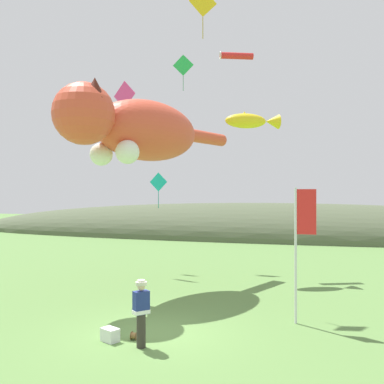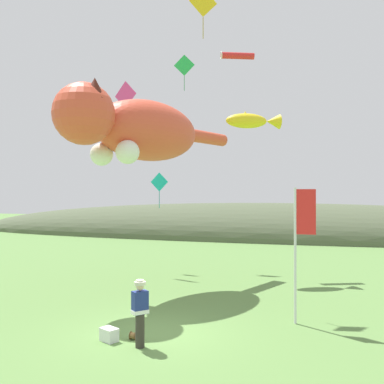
{
  "view_description": "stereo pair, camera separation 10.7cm",
  "coord_description": "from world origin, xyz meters",
  "px_view_note": "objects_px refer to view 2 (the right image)",
  "views": [
    {
      "loc": [
        4.43,
        -11.4,
        4.04
      ],
      "look_at": [
        0.0,
        4.0,
        4.1
      ],
      "focal_mm": 40.0,
      "sensor_mm": 36.0,
      "label": 1
    },
    {
      "loc": [
        4.53,
        -11.37,
        4.04
      ],
      "look_at": [
        0.0,
        4.0,
        4.1
      ],
      "focal_mm": 40.0,
      "sensor_mm": 36.0,
      "label": 2
    }
  ],
  "objects_px": {
    "festival_banner_pole": "(300,234)",
    "kite_tube_streamer": "(237,56)",
    "kite_fish_windsock": "(252,121)",
    "kite_diamond_teal": "(159,182)",
    "festival_attendant": "(140,311)",
    "kite_diamond_gold": "(203,3)",
    "kite_giant_cat": "(136,129)",
    "kite_spool": "(133,336)",
    "kite_diamond_pink": "(125,95)",
    "kite_diamond_green": "(184,66)",
    "picnic_cooler": "(109,335)"
  },
  "relations": [
    {
      "from": "festival_banner_pole",
      "to": "kite_tube_streamer",
      "type": "distance_m",
      "value": 13.81
    },
    {
      "from": "kite_fish_windsock",
      "to": "kite_diamond_teal",
      "type": "distance_m",
      "value": 5.89
    },
    {
      "from": "festival_attendant",
      "to": "festival_banner_pole",
      "type": "height_order",
      "value": "festival_banner_pole"
    },
    {
      "from": "kite_fish_windsock",
      "to": "kite_diamond_gold",
      "type": "bearing_deg",
      "value": -108.7
    },
    {
      "from": "kite_fish_windsock",
      "to": "kite_diamond_teal",
      "type": "height_order",
      "value": "kite_fish_windsock"
    },
    {
      "from": "kite_fish_windsock",
      "to": "festival_banner_pole",
      "type": "bearing_deg",
      "value": -70.85
    },
    {
      "from": "kite_giant_cat",
      "to": "kite_fish_windsock",
      "type": "distance_m",
      "value": 6.44
    },
    {
      "from": "kite_tube_streamer",
      "to": "kite_diamond_teal",
      "type": "relative_size",
      "value": 0.98
    },
    {
      "from": "festival_attendant",
      "to": "kite_tube_streamer",
      "type": "height_order",
      "value": "kite_tube_streamer"
    },
    {
      "from": "festival_attendant",
      "to": "kite_giant_cat",
      "type": "bearing_deg",
      "value": 114.87
    },
    {
      "from": "kite_spool",
      "to": "kite_giant_cat",
      "type": "bearing_deg",
      "value": 113.19
    },
    {
      "from": "kite_spool",
      "to": "kite_giant_cat",
      "type": "distance_m",
      "value": 8.74
    },
    {
      "from": "festival_attendant",
      "to": "kite_diamond_pink",
      "type": "height_order",
      "value": "kite_diamond_pink"
    },
    {
      "from": "kite_fish_windsock",
      "to": "kite_diamond_green",
      "type": "relative_size",
      "value": 1.29
    },
    {
      "from": "kite_tube_streamer",
      "to": "kite_diamond_gold",
      "type": "relative_size",
      "value": 0.89
    },
    {
      "from": "kite_diamond_teal",
      "to": "kite_diamond_gold",
      "type": "bearing_deg",
      "value": -51.26
    },
    {
      "from": "kite_spool",
      "to": "kite_diamond_teal",
      "type": "xyz_separation_m",
      "value": [
        -3.26,
        10.58,
        4.52
      ]
    },
    {
      "from": "picnic_cooler",
      "to": "festival_banner_pole",
      "type": "bearing_deg",
      "value": 31.7
    },
    {
      "from": "kite_giant_cat",
      "to": "kite_diamond_gold",
      "type": "height_order",
      "value": "kite_diamond_gold"
    },
    {
      "from": "kite_fish_windsock",
      "to": "kite_diamond_green",
      "type": "distance_m",
      "value": 6.94
    },
    {
      "from": "kite_diamond_gold",
      "to": "festival_banner_pole",
      "type": "bearing_deg",
      "value": -39.42
    },
    {
      "from": "picnic_cooler",
      "to": "kite_diamond_green",
      "type": "height_order",
      "value": "kite_diamond_green"
    },
    {
      "from": "kite_tube_streamer",
      "to": "kite_giant_cat",
      "type": "bearing_deg",
      "value": -111.41
    },
    {
      "from": "kite_diamond_gold",
      "to": "kite_diamond_pink",
      "type": "relative_size",
      "value": 0.86
    },
    {
      "from": "kite_spool",
      "to": "kite_diamond_pink",
      "type": "distance_m",
      "value": 15.12
    },
    {
      "from": "kite_diamond_gold",
      "to": "kite_diamond_green",
      "type": "distance_m",
      "value": 8.09
    },
    {
      "from": "festival_banner_pole",
      "to": "kite_diamond_gold",
      "type": "height_order",
      "value": "kite_diamond_gold"
    },
    {
      "from": "festival_banner_pole",
      "to": "kite_diamond_teal",
      "type": "relative_size",
      "value": 2.2
    },
    {
      "from": "kite_diamond_teal",
      "to": "kite_diamond_pink",
      "type": "distance_m",
      "value": 5.23
    },
    {
      "from": "kite_diamond_pink",
      "to": "kite_diamond_green",
      "type": "bearing_deg",
      "value": 48.46
    },
    {
      "from": "kite_diamond_teal",
      "to": "kite_diamond_gold",
      "type": "height_order",
      "value": "kite_diamond_gold"
    },
    {
      "from": "kite_diamond_gold",
      "to": "kite_diamond_pink",
      "type": "distance_m",
      "value": 7.69
    },
    {
      "from": "festival_attendant",
      "to": "kite_diamond_pink",
      "type": "xyz_separation_m",
      "value": [
        -5.69,
        11.14,
        8.51
      ]
    },
    {
      "from": "kite_spool",
      "to": "picnic_cooler",
      "type": "height_order",
      "value": "picnic_cooler"
    },
    {
      "from": "picnic_cooler",
      "to": "kite_diamond_gold",
      "type": "height_order",
      "value": "kite_diamond_gold"
    },
    {
      "from": "festival_attendant",
      "to": "kite_diamond_green",
      "type": "distance_m",
      "value": 17.92
    },
    {
      "from": "kite_spool",
      "to": "kite_giant_cat",
      "type": "height_order",
      "value": "kite_giant_cat"
    },
    {
      "from": "festival_attendant",
      "to": "kite_diamond_gold",
      "type": "distance_m",
      "value": 12.73
    },
    {
      "from": "kite_giant_cat",
      "to": "kite_diamond_teal",
      "type": "bearing_deg",
      "value": 100.56
    },
    {
      "from": "kite_diamond_gold",
      "to": "kite_tube_streamer",
      "type": "bearing_deg",
      "value": 88.29
    },
    {
      "from": "festival_attendant",
      "to": "kite_spool",
      "type": "relative_size",
      "value": 8.02
    },
    {
      "from": "festival_attendant",
      "to": "festival_banner_pole",
      "type": "xyz_separation_m",
      "value": [
        3.96,
        3.25,
        1.82
      ]
    },
    {
      "from": "kite_diamond_green",
      "to": "kite_diamond_pink",
      "type": "height_order",
      "value": "kite_diamond_green"
    },
    {
      "from": "festival_banner_pole",
      "to": "kite_tube_streamer",
      "type": "xyz_separation_m",
      "value": [
        -3.79,
        9.83,
        8.93
      ]
    },
    {
      "from": "kite_diamond_gold",
      "to": "kite_diamond_green",
      "type": "height_order",
      "value": "kite_diamond_gold"
    },
    {
      "from": "kite_diamond_pink",
      "to": "festival_attendant",
      "type": "bearing_deg",
      "value": -62.95
    },
    {
      "from": "festival_attendant",
      "to": "kite_diamond_green",
      "type": "height_order",
      "value": "kite_diamond_green"
    },
    {
      "from": "kite_spool",
      "to": "kite_diamond_teal",
      "type": "bearing_deg",
      "value": 107.1
    },
    {
      "from": "kite_giant_cat",
      "to": "kite_diamond_green",
      "type": "bearing_deg",
      "value": 93.45
    },
    {
      "from": "kite_giant_cat",
      "to": "kite_fish_windsock",
      "type": "xyz_separation_m",
      "value": [
        4.07,
        4.9,
        0.95
      ]
    }
  ]
}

